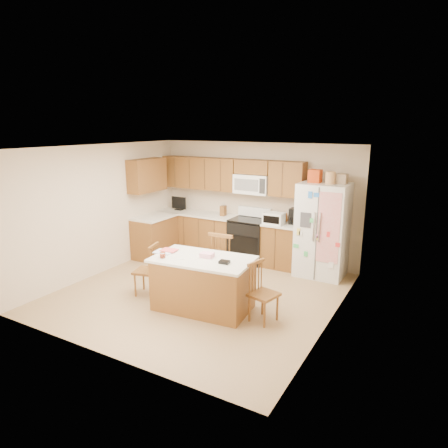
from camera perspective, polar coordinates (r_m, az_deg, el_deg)
The scene contains 9 objects.
ground at distance 7.10m, azimuth -3.36°, elevation -9.71°, with size 4.50×4.50×0.00m, color olive.
room_shell at distance 6.65m, azimuth -3.54°, elevation 1.73°, with size 4.60×4.60×2.52m.
cabinetry at distance 8.76m, azimuth -2.52°, elevation 1.20°, with size 3.36×1.56×2.15m.
stove at distance 8.53m, azimuth 3.65°, elevation -2.22°, with size 0.76×0.65×1.13m.
refrigerator at distance 7.82m, azimuth 13.89°, elevation -0.70°, with size 0.90×0.79×2.04m.
island at distance 6.35m, azimuth -3.03°, elevation -8.43°, with size 1.67×1.05×0.94m.
windsor_chair_left at distance 6.99m, azimuth -10.89°, elevation -6.55°, with size 0.46×0.47×0.90m.
windsor_chair_back at distance 6.96m, azimuth 0.05°, elevation -5.64°, with size 0.50×0.48×1.08m.
windsor_chair_right at distance 6.00m, azimuth 5.52°, elevation -9.88°, with size 0.45×0.47×0.91m.
Camera 1 is at (3.55, -5.45, 2.85)m, focal length 32.00 mm.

